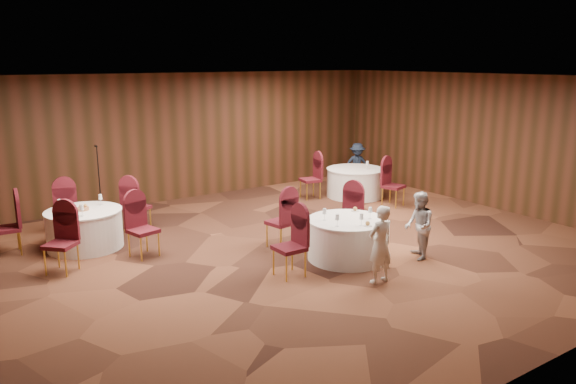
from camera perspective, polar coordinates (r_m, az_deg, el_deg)
ground at (r=10.57m, az=-0.28°, el=-6.16°), size 12.00×12.00×0.00m
room_shell at (r=10.08m, az=-0.30°, el=4.42°), size 12.00×12.00×12.00m
table_main at (r=10.19m, az=6.01°, el=-4.75°), size 1.44×1.44×0.74m
table_left at (r=11.41m, az=-19.95°, el=-3.52°), size 1.42×1.42×0.74m
table_right at (r=14.83m, az=6.85°, el=0.99°), size 1.51×1.51×0.74m
chairs_main at (r=10.45m, az=2.38°, el=-3.51°), size 2.93×1.88×1.00m
chairs_left at (r=11.36m, az=-20.04°, el=-2.94°), size 3.14×2.98×1.00m
chairs_right at (r=14.19m, az=6.40°, el=0.96°), size 1.85×2.38×1.00m
tabletop_main at (r=10.02m, az=7.14°, el=-2.34°), size 1.12×1.00×0.22m
tabletop_left at (r=11.29m, az=-20.18°, el=-1.36°), size 0.83×0.73×0.22m
tabletop_right at (r=14.68m, az=8.07°, el=2.91°), size 0.08×0.08×0.22m
mic_stand at (r=12.89m, az=-18.48°, el=-0.84°), size 0.24×0.24×1.74m
woman_a at (r=9.13m, az=9.37°, el=-5.28°), size 0.47×0.31×1.29m
woman_b at (r=10.36m, az=13.16°, el=-3.35°), size 0.72×0.76×1.23m
man_c at (r=16.00m, az=7.03°, el=2.77°), size 0.91×0.78×1.23m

